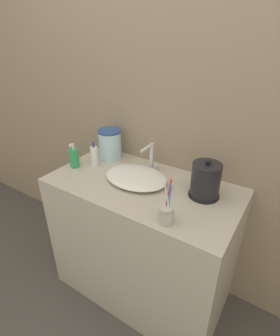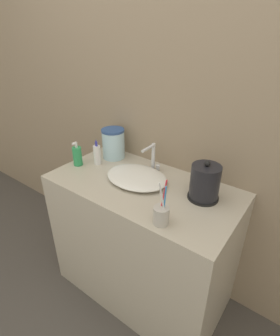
{
  "view_description": "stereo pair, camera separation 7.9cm",
  "coord_description": "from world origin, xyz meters",
  "px_view_note": "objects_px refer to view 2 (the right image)",
  "views": [
    {
      "loc": [
        0.67,
        -0.77,
        1.63
      ],
      "look_at": [
        -0.02,
        0.28,
        0.95
      ],
      "focal_mm": 28.0,
      "sensor_mm": 36.0,
      "label": 1
    },
    {
      "loc": [
        0.73,
        -0.73,
        1.63
      ],
      "look_at": [
        -0.02,
        0.28,
        0.95
      ],
      "focal_mm": 28.0,
      "sensor_mm": 36.0,
      "label": 2
    }
  ],
  "objects_px": {
    "faucet": "(153,156)",
    "shampoo_bottle": "(97,154)",
    "electric_kettle": "(205,183)",
    "water_pitcher": "(113,143)",
    "toothbrush_cup": "(161,215)",
    "lotion_bottle": "(77,156)"
  },
  "relations": [
    {
      "from": "lotion_bottle",
      "to": "shampoo_bottle",
      "type": "relative_size",
      "value": 0.93
    },
    {
      "from": "faucet",
      "to": "shampoo_bottle",
      "type": "distance_m",
      "value": 0.36
    },
    {
      "from": "faucet",
      "to": "toothbrush_cup",
      "type": "xyz_separation_m",
      "value": [
        0.31,
        -0.38,
        -0.05
      ]
    },
    {
      "from": "faucet",
      "to": "lotion_bottle",
      "type": "bearing_deg",
      "value": -152.54
    },
    {
      "from": "faucet",
      "to": "electric_kettle",
      "type": "distance_m",
      "value": 0.39
    },
    {
      "from": "faucet",
      "to": "electric_kettle",
      "type": "relative_size",
      "value": 0.8
    },
    {
      "from": "faucet",
      "to": "water_pitcher",
      "type": "xyz_separation_m",
      "value": [
        -0.32,
        0.0,
        0.0
      ]
    },
    {
      "from": "shampoo_bottle",
      "to": "faucet",
      "type": "bearing_deg",
      "value": 22.27
    },
    {
      "from": "electric_kettle",
      "to": "lotion_bottle",
      "type": "height_order",
      "value": "electric_kettle"
    },
    {
      "from": "electric_kettle",
      "to": "water_pitcher",
      "type": "distance_m",
      "value": 0.7
    },
    {
      "from": "electric_kettle",
      "to": "water_pitcher",
      "type": "height_order",
      "value": "electric_kettle"
    },
    {
      "from": "water_pitcher",
      "to": "toothbrush_cup",
      "type": "bearing_deg",
      "value": -31.8
    },
    {
      "from": "electric_kettle",
      "to": "shampoo_bottle",
      "type": "height_order",
      "value": "electric_kettle"
    },
    {
      "from": "toothbrush_cup",
      "to": "lotion_bottle",
      "type": "height_order",
      "value": "toothbrush_cup"
    },
    {
      "from": "electric_kettle",
      "to": "lotion_bottle",
      "type": "distance_m",
      "value": 0.81
    },
    {
      "from": "toothbrush_cup",
      "to": "water_pitcher",
      "type": "height_order",
      "value": "toothbrush_cup"
    },
    {
      "from": "lotion_bottle",
      "to": "faucet",
      "type": "bearing_deg",
      "value": 27.46
    },
    {
      "from": "electric_kettle",
      "to": "toothbrush_cup",
      "type": "distance_m",
      "value": 0.31
    },
    {
      "from": "faucet",
      "to": "shampoo_bottle",
      "type": "height_order",
      "value": "faucet"
    },
    {
      "from": "faucet",
      "to": "toothbrush_cup",
      "type": "distance_m",
      "value": 0.49
    },
    {
      "from": "faucet",
      "to": "lotion_bottle",
      "type": "xyz_separation_m",
      "value": [
        -0.42,
        -0.22,
        -0.03
      ]
    },
    {
      "from": "faucet",
      "to": "shampoo_bottle",
      "type": "bearing_deg",
      "value": -157.73
    }
  ]
}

